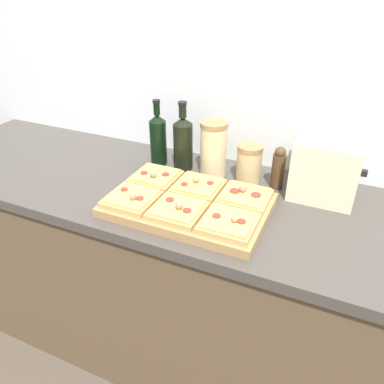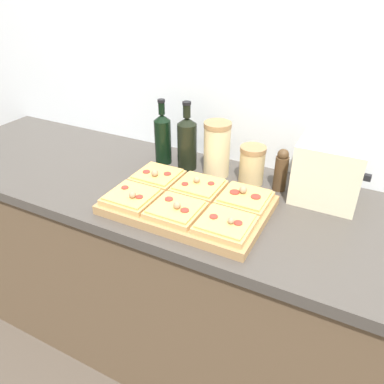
{
  "view_description": "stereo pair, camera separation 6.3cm",
  "coord_description": "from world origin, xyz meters",
  "px_view_note": "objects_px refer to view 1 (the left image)",
  "views": [
    {
      "loc": [
        0.41,
        -0.78,
        1.6
      ],
      "look_at": [
        -0.05,
        0.24,
        0.94
      ],
      "focal_mm": 35.0,
      "sensor_mm": 36.0,
      "label": 1
    },
    {
      "loc": [
        0.46,
        -0.75,
        1.6
      ],
      "look_at": [
        -0.05,
        0.24,
        0.94
      ],
      "focal_mm": 35.0,
      "sensor_mm": 36.0,
      "label": 2
    }
  ],
  "objects_px": {
    "wine_bottle": "(183,142)",
    "grain_jar_short": "(249,163)",
    "cutting_board": "(188,205)",
    "grain_jar_tall": "(213,149)",
    "olive_oil_bottle": "(158,138)",
    "pepper_mill": "(278,168)",
    "toaster_oven": "(325,169)"
  },
  "relations": [
    {
      "from": "olive_oil_bottle",
      "to": "pepper_mill",
      "type": "relative_size",
      "value": 1.67
    },
    {
      "from": "olive_oil_bottle",
      "to": "grain_jar_short",
      "type": "xyz_separation_m",
      "value": [
        0.39,
        -0.0,
        -0.04
      ]
    },
    {
      "from": "toaster_oven",
      "to": "cutting_board",
      "type": "bearing_deg",
      "value": -145.71
    },
    {
      "from": "cutting_board",
      "to": "grain_jar_tall",
      "type": "xyz_separation_m",
      "value": [
        -0.02,
        0.28,
        0.1
      ]
    },
    {
      "from": "olive_oil_bottle",
      "to": "wine_bottle",
      "type": "height_order",
      "value": "wine_bottle"
    },
    {
      "from": "olive_oil_bottle",
      "to": "wine_bottle",
      "type": "xyz_separation_m",
      "value": [
        0.11,
        -0.0,
        0.0
      ]
    },
    {
      "from": "wine_bottle",
      "to": "toaster_oven",
      "type": "height_order",
      "value": "wine_bottle"
    },
    {
      "from": "cutting_board",
      "to": "grain_jar_short",
      "type": "bearing_deg",
      "value": 65.07
    },
    {
      "from": "grain_jar_short",
      "to": "toaster_oven",
      "type": "relative_size",
      "value": 0.61
    },
    {
      "from": "cutting_board",
      "to": "pepper_mill",
      "type": "height_order",
      "value": "pepper_mill"
    },
    {
      "from": "olive_oil_bottle",
      "to": "toaster_oven",
      "type": "xyz_separation_m",
      "value": [
        0.67,
        -0.0,
        -0.0
      ]
    },
    {
      "from": "wine_bottle",
      "to": "cutting_board",
      "type": "bearing_deg",
      "value": -61.52
    },
    {
      "from": "toaster_oven",
      "to": "grain_jar_tall",
      "type": "bearing_deg",
      "value": 179.89
    },
    {
      "from": "grain_jar_short",
      "to": "cutting_board",
      "type": "bearing_deg",
      "value": -114.93
    },
    {
      "from": "grain_jar_short",
      "to": "toaster_oven",
      "type": "bearing_deg",
      "value": -0.18
    },
    {
      "from": "cutting_board",
      "to": "grain_jar_tall",
      "type": "bearing_deg",
      "value": 93.76
    },
    {
      "from": "grain_jar_tall",
      "to": "pepper_mill",
      "type": "relative_size",
      "value": 1.34
    },
    {
      "from": "wine_bottle",
      "to": "pepper_mill",
      "type": "xyz_separation_m",
      "value": [
        0.39,
        0.0,
        -0.04
      ]
    },
    {
      "from": "olive_oil_bottle",
      "to": "toaster_oven",
      "type": "bearing_deg",
      "value": -0.07
    },
    {
      "from": "grain_jar_tall",
      "to": "olive_oil_bottle",
      "type": "bearing_deg",
      "value": 180.0
    },
    {
      "from": "olive_oil_bottle",
      "to": "grain_jar_tall",
      "type": "relative_size",
      "value": 1.25
    },
    {
      "from": "cutting_board",
      "to": "grain_jar_short",
      "type": "distance_m",
      "value": 0.31
    },
    {
      "from": "wine_bottle",
      "to": "grain_jar_short",
      "type": "xyz_separation_m",
      "value": [
        0.28,
        0.0,
        -0.04
      ]
    },
    {
      "from": "wine_bottle",
      "to": "grain_jar_tall",
      "type": "bearing_deg",
      "value": 0.0
    },
    {
      "from": "toaster_oven",
      "to": "grain_jar_short",
      "type": "bearing_deg",
      "value": 179.82
    },
    {
      "from": "cutting_board",
      "to": "toaster_oven",
      "type": "xyz_separation_m",
      "value": [
        0.41,
        0.28,
        0.09
      ]
    },
    {
      "from": "cutting_board",
      "to": "wine_bottle",
      "type": "relative_size",
      "value": 1.92
    },
    {
      "from": "grain_jar_short",
      "to": "olive_oil_bottle",
      "type": "bearing_deg",
      "value": 180.0
    },
    {
      "from": "cutting_board",
      "to": "wine_bottle",
      "type": "distance_m",
      "value": 0.33
    },
    {
      "from": "pepper_mill",
      "to": "toaster_oven",
      "type": "distance_m",
      "value": 0.17
    },
    {
      "from": "olive_oil_bottle",
      "to": "wine_bottle",
      "type": "distance_m",
      "value": 0.11
    },
    {
      "from": "cutting_board",
      "to": "toaster_oven",
      "type": "bearing_deg",
      "value": 34.29
    }
  ]
}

